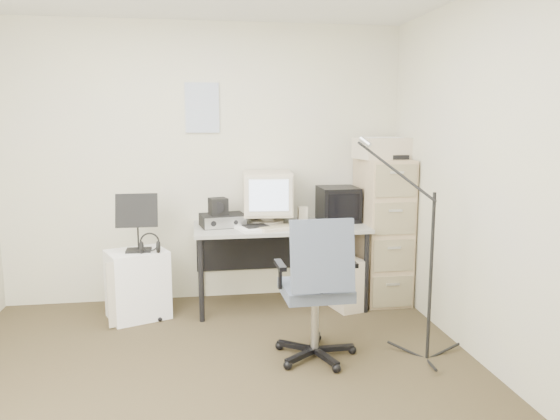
{
  "coord_description": "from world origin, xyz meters",
  "views": [
    {
      "loc": [
        -0.11,
        -3.19,
        1.65
      ],
      "look_at": [
        0.55,
        0.95,
        0.95
      ],
      "focal_mm": 35.0,
      "sensor_mm": 36.0,
      "label": 1
    }
  ],
  "objects": [
    {
      "name": "music_stand",
      "position": [
        -0.57,
        1.32,
        0.82
      ],
      "size": [
        0.38,
        0.3,
        0.49
      ],
      "primitive_type": "cube",
      "rotation": [
        0.0,
        0.0,
        0.41
      ],
      "color": "black",
      "rests_on": "side_cart"
    },
    {
      "name": "wall_calendar",
      "position": [
        -0.02,
        1.79,
        1.75
      ],
      "size": [
        0.3,
        0.02,
        0.44
      ],
      "primitive_type": "cube",
      "color": "white",
      "rests_on": "wall_back"
    },
    {
      "name": "crt_monitor",
      "position": [
        0.53,
        1.54,
        0.96
      ],
      "size": [
        0.45,
        0.47,
        0.46
      ],
      "primitive_type": "cube",
      "rotation": [
        0.0,
        0.0,
        -0.08
      ],
      "color": "beige",
      "rests_on": "desk"
    },
    {
      "name": "printer",
      "position": [
        1.58,
        1.51,
        1.39
      ],
      "size": [
        0.53,
        0.41,
        0.19
      ],
      "primitive_type": "cube",
      "rotation": [
        0.0,
        0.0,
        0.18
      ],
      "color": "beige",
      "rests_on": "filing_cabinet"
    },
    {
      "name": "mouse",
      "position": [
        0.93,
        1.31,
        0.75
      ],
      "size": [
        0.11,
        0.14,
        0.04
      ],
      "primitive_type": "cube",
      "rotation": [
        0.0,
        0.0,
        0.33
      ],
      "color": "black",
      "rests_on": "desk"
    },
    {
      "name": "radio_receiver",
      "position": [
        0.13,
        1.48,
        0.78
      ],
      "size": [
        0.41,
        0.32,
        0.11
      ],
      "primitive_type": "cube",
      "rotation": [
        0.0,
        0.0,
        0.16
      ],
      "color": "black",
      "rests_on": "desk"
    },
    {
      "name": "desk_speaker",
      "position": [
        0.84,
        1.52,
        0.8
      ],
      "size": [
        0.08,
        0.08,
        0.15
      ],
      "primitive_type": "cube",
      "rotation": [
        0.0,
        0.0,
        -0.02
      ],
      "color": "beige",
      "rests_on": "desk"
    },
    {
      "name": "filing_cabinet",
      "position": [
        1.58,
        1.48,
        0.65
      ],
      "size": [
        0.4,
        0.6,
        1.3
      ],
      "primitive_type": "cube",
      "color": "tan",
      "rests_on": "floor"
    },
    {
      "name": "side_cart",
      "position": [
        -0.6,
        1.33,
        0.29
      ],
      "size": [
        0.57,
        0.52,
        0.57
      ],
      "primitive_type": "cube",
      "rotation": [
        0.0,
        0.0,
        0.39
      ],
      "color": "white",
      "rests_on": "floor"
    },
    {
      "name": "papers",
      "position": [
        0.36,
        1.31,
        0.74
      ],
      "size": [
        0.33,
        0.39,
        0.02
      ],
      "primitive_type": "cube",
      "rotation": [
        0.0,
        0.0,
        0.3
      ],
      "color": "white",
      "rests_on": "desk"
    },
    {
      "name": "wall_front",
      "position": [
        0.0,
        -1.8,
        1.25
      ],
      "size": [
        3.6,
        0.02,
        2.5
      ],
      "primitive_type": "cube",
      "color": "beige",
      "rests_on": "ground"
    },
    {
      "name": "radio_speaker",
      "position": [
        0.09,
        1.46,
        0.91
      ],
      "size": [
        0.18,
        0.17,
        0.15
      ],
      "primitive_type": "cube",
      "rotation": [
        0.0,
        0.0,
        0.26
      ],
      "color": "black",
      "rests_on": "radio_receiver"
    },
    {
      "name": "crt_tv",
      "position": [
        1.19,
        1.58,
        0.89
      ],
      "size": [
        0.35,
        0.37,
        0.31
      ],
      "primitive_type": "cube",
      "rotation": [
        0.0,
        0.0,
        0.01
      ],
      "color": "black",
      "rests_on": "desk"
    },
    {
      "name": "wall_right",
      "position": [
        1.8,
        0.0,
        1.25
      ],
      "size": [
        0.02,
        3.6,
        2.5
      ],
      "primitive_type": "cube",
      "color": "beige",
      "rests_on": "ground"
    },
    {
      "name": "office_chair",
      "position": [
        0.7,
        0.33,
        0.51
      ],
      "size": [
        0.6,
        0.6,
        1.02
      ],
      "primitive_type": "cube",
      "rotation": [
        0.0,
        0.0,
        0.02
      ],
      "color": "#4F5664",
      "rests_on": "floor"
    },
    {
      "name": "mic_stand",
      "position": [
        1.47,
        0.2,
        0.76
      ],
      "size": [
        0.03,
        0.03,
        1.53
      ],
      "primitive_type": "cylinder",
      "rotation": [
        0.0,
        0.0,
        2.21
      ],
      "color": "black",
      "rests_on": "floor"
    },
    {
      "name": "wall_back",
      "position": [
        0.0,
        1.8,
        1.25
      ],
      "size": [
        3.6,
        0.02,
        2.5
      ],
      "primitive_type": "cube",
      "color": "beige",
      "rests_on": "ground"
    },
    {
      "name": "keyboard",
      "position": [
        0.64,
        1.29,
        0.74
      ],
      "size": [
        0.49,
        0.33,
        0.03
      ],
      "primitive_type": "cube",
      "rotation": [
        0.0,
        0.0,
        0.4
      ],
      "color": "beige",
      "rests_on": "desk"
    },
    {
      "name": "desk",
      "position": [
        0.63,
        1.45,
        0.36
      ],
      "size": [
        1.5,
        0.7,
        0.73
      ],
      "primitive_type": "cube",
      "color": "#A0A0A0",
      "rests_on": "floor"
    },
    {
      "name": "floor",
      "position": [
        0.0,
        0.0,
        -0.01
      ],
      "size": [
        3.6,
        3.6,
        0.01
      ],
      "primitive_type": "cube",
      "color": "#433A24",
      "rests_on": "ground"
    },
    {
      "name": "pc_tower",
      "position": [
        1.16,
        1.35,
        0.23
      ],
      "size": [
        0.33,
        0.53,
        0.45
      ],
      "primitive_type": "cube",
      "rotation": [
        0.0,
        0.0,
        0.25
      ],
      "color": "beige",
      "rests_on": "floor"
    },
    {
      "name": "headphones",
      "position": [
        -0.48,
        1.25,
        0.63
      ],
      "size": [
        0.23,
        0.23,
        0.03
      ],
      "primitive_type": "torus",
      "rotation": [
        0.0,
        0.0,
        0.36
      ],
      "color": "black",
      "rests_on": "side_cart"
    }
  ]
}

